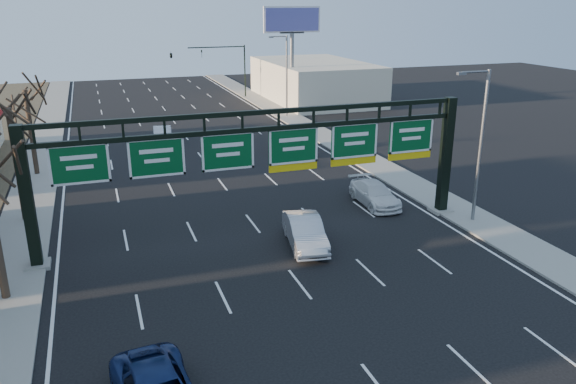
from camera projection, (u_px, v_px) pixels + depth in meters
name	position (u px, v px, depth m)	size (l,w,h in m)	color
ground	(316.00, 305.00, 24.49)	(160.00, 160.00, 0.00)	black
sidewalk_left	(32.00, 194.00, 38.32)	(3.00, 120.00, 0.12)	gray
sidewalk_right	(369.00, 161.00, 46.34)	(3.00, 120.00, 0.12)	gray
lane_markings	(216.00, 176.00, 42.35)	(21.60, 120.00, 0.01)	white
sign_gantry	(264.00, 157.00, 30.19)	(24.60, 1.20, 7.20)	black
building_right_distant	(315.00, 81.00, 74.60)	(12.00, 20.00, 5.00)	beige
tree_mid	(5.00, 90.00, 31.34)	(3.60, 3.60, 9.24)	#31241B
tree_far	(23.00, 75.00, 40.39)	(3.60, 3.60, 8.86)	#31241B
streetlight_near	(480.00, 139.00, 32.11)	(2.15, 0.22, 9.00)	slate
streetlight_far	(286.00, 72.00, 62.48)	(2.15, 0.22, 9.00)	slate
billboard_right	(292.00, 32.00, 66.43)	(7.00, 0.50, 12.00)	slate
traffic_signal_mast	(200.00, 58.00, 73.62)	(10.16, 0.54, 7.00)	black
car_silver_sedan	(305.00, 232.00, 30.11)	(1.73, 4.96, 1.63)	silver
car_white_wagon	(375.00, 194.00, 36.38)	(1.99, 4.89, 1.42)	white
car_grey_far	(295.00, 144.00, 48.70)	(1.92, 4.77, 1.62)	#3D3E42
car_silver_distant	(163.00, 135.00, 52.01)	(1.60, 4.59, 1.51)	silver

